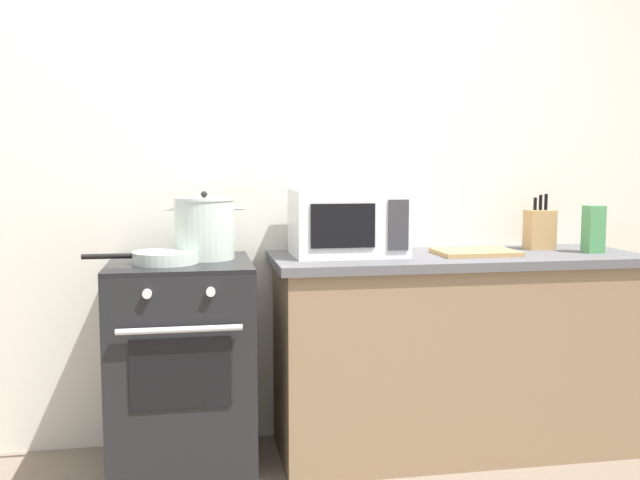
% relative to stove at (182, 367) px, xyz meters
% --- Properties ---
extents(back_wall, '(4.40, 0.10, 2.50)m').
position_rel_stove_xyz_m(back_wall, '(0.65, 0.37, 0.79)').
color(back_wall, silver).
rests_on(back_wall, ground_plane).
extents(lower_cabinet_right, '(1.64, 0.56, 0.88)m').
position_rel_stove_xyz_m(lower_cabinet_right, '(1.25, 0.02, -0.02)').
color(lower_cabinet_right, '#8C7051').
rests_on(lower_cabinet_right, ground_plane).
extents(countertop_right, '(1.70, 0.60, 0.04)m').
position_rel_stove_xyz_m(countertop_right, '(1.25, 0.02, 0.44)').
color(countertop_right, '#59595E').
rests_on(countertop_right, lower_cabinet_right).
extents(stove, '(0.60, 0.64, 0.92)m').
position_rel_stove_xyz_m(stove, '(0.00, 0.00, 0.00)').
color(stove, black).
rests_on(stove, ground_plane).
extents(stock_pot, '(0.35, 0.27, 0.30)m').
position_rel_stove_xyz_m(stock_pot, '(0.11, 0.07, 0.59)').
color(stock_pot, silver).
rests_on(stock_pot, stove).
extents(frying_pan, '(0.47, 0.27, 0.05)m').
position_rel_stove_xyz_m(frying_pan, '(-0.06, -0.05, 0.48)').
color(frying_pan, silver).
rests_on(frying_pan, stove).
extents(microwave, '(0.50, 0.37, 0.30)m').
position_rel_stove_xyz_m(microwave, '(0.75, 0.08, 0.61)').
color(microwave, white).
rests_on(microwave, countertop_right).
extents(cutting_board, '(0.36, 0.26, 0.02)m').
position_rel_stove_xyz_m(cutting_board, '(1.33, 0.00, 0.47)').
color(cutting_board, tan).
rests_on(cutting_board, countertop_right).
extents(knife_block, '(0.13, 0.10, 0.27)m').
position_rel_stove_xyz_m(knife_block, '(1.72, 0.14, 0.56)').
color(knife_block, tan).
rests_on(knife_block, countertop_right).
extents(pasta_box, '(0.08, 0.08, 0.22)m').
position_rel_stove_xyz_m(pasta_box, '(1.90, -0.03, 0.57)').
color(pasta_box, '#4C9356').
rests_on(pasta_box, countertop_right).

